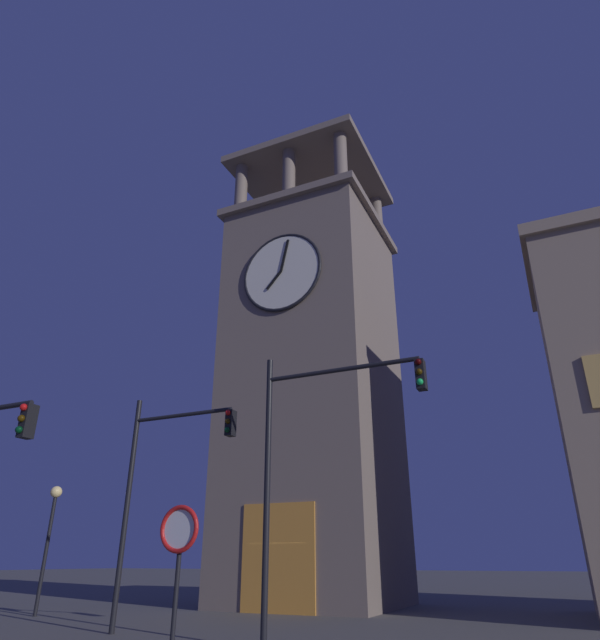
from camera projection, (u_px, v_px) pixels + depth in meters
ground_plane at (290, 612)px, 21.55m from camera, size 200.00×200.00×0.00m
clocktower at (314, 383)px, 27.71m from camera, size 7.80×8.03×25.92m
traffic_signal_near at (159, 473)px, 16.30m from camera, size 3.70×0.41×6.60m
traffic_signal_mid at (312, 443)px, 13.74m from camera, size 4.35×0.41×6.97m
street_lamp at (51, 522)px, 21.05m from camera, size 0.44×0.44×4.55m
no_horn_sign at (179, 542)px, 9.18m from camera, size 0.78×0.14×2.74m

